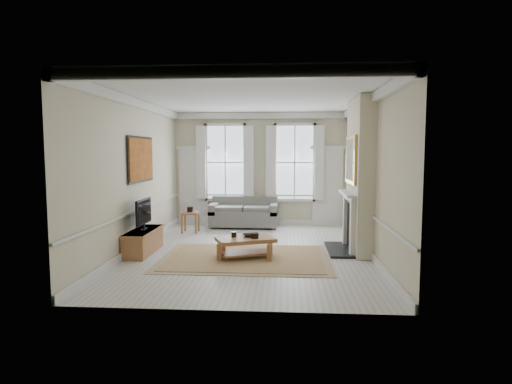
# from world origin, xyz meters

# --- Properties ---
(floor) EXTENTS (7.20, 7.20, 0.00)m
(floor) POSITION_xyz_m (0.00, 0.00, 0.00)
(floor) COLOR #B7B5AD
(floor) RESTS_ON ground
(ceiling) EXTENTS (7.20, 7.20, 0.00)m
(ceiling) POSITION_xyz_m (0.00, 0.00, 3.40)
(ceiling) COLOR white
(ceiling) RESTS_ON back_wall
(back_wall) EXTENTS (5.20, 0.00, 5.20)m
(back_wall) POSITION_xyz_m (0.00, 3.60, 1.70)
(back_wall) COLOR beige
(back_wall) RESTS_ON floor
(left_wall) EXTENTS (0.00, 7.20, 7.20)m
(left_wall) POSITION_xyz_m (-2.60, 0.00, 1.70)
(left_wall) COLOR beige
(left_wall) RESTS_ON floor
(right_wall) EXTENTS (0.00, 7.20, 7.20)m
(right_wall) POSITION_xyz_m (2.60, 0.00, 1.70)
(right_wall) COLOR beige
(right_wall) RESTS_ON floor
(window_left) EXTENTS (1.26, 0.20, 2.20)m
(window_left) POSITION_xyz_m (-1.05, 3.55, 1.90)
(window_left) COLOR #B2BCC6
(window_left) RESTS_ON back_wall
(window_right) EXTENTS (1.26, 0.20, 2.20)m
(window_right) POSITION_xyz_m (1.05, 3.55, 1.90)
(window_right) COLOR #B2BCC6
(window_right) RESTS_ON back_wall
(door_left) EXTENTS (0.90, 0.08, 2.30)m
(door_left) POSITION_xyz_m (-2.05, 3.56, 1.15)
(door_left) COLOR silver
(door_left) RESTS_ON floor
(door_right) EXTENTS (0.90, 0.08, 2.30)m
(door_right) POSITION_xyz_m (2.05, 3.56, 1.15)
(door_right) COLOR silver
(door_right) RESTS_ON floor
(painting) EXTENTS (0.05, 1.66, 1.06)m
(painting) POSITION_xyz_m (-2.56, 0.30, 2.05)
(painting) COLOR #B8671F
(painting) RESTS_ON left_wall
(chimney_breast) EXTENTS (0.35, 1.70, 3.38)m
(chimney_breast) POSITION_xyz_m (2.43, 0.20, 1.70)
(chimney_breast) COLOR beige
(chimney_breast) RESTS_ON floor
(hearth) EXTENTS (0.55, 1.50, 0.05)m
(hearth) POSITION_xyz_m (2.00, 0.20, 0.03)
(hearth) COLOR black
(hearth) RESTS_ON floor
(fireplace) EXTENTS (0.21, 1.45, 1.33)m
(fireplace) POSITION_xyz_m (2.20, 0.20, 0.73)
(fireplace) COLOR silver
(fireplace) RESTS_ON floor
(mirror) EXTENTS (0.06, 1.26, 1.06)m
(mirror) POSITION_xyz_m (2.21, 0.20, 2.05)
(mirror) COLOR #BA9033
(mirror) RESTS_ON chimney_breast
(sofa) EXTENTS (1.98, 0.96, 0.89)m
(sofa) POSITION_xyz_m (-0.44, 3.11, 0.37)
(sofa) COLOR #575755
(sofa) RESTS_ON floor
(side_table) EXTENTS (0.50, 0.50, 0.57)m
(side_table) POSITION_xyz_m (-1.84, 2.12, 0.46)
(side_table) COLOR brown
(side_table) RESTS_ON floor
(rug) EXTENTS (3.50, 2.60, 0.02)m
(rug) POSITION_xyz_m (-0.05, -0.64, 0.01)
(rug) COLOR #97744E
(rug) RESTS_ON floor
(coffee_table) EXTENTS (1.35, 1.08, 0.44)m
(coffee_table) POSITION_xyz_m (-0.05, -0.64, 0.36)
(coffee_table) COLOR brown
(coffee_table) RESTS_ON rug
(ceramic_pot_a) EXTENTS (0.11, 0.11, 0.11)m
(ceramic_pot_a) POSITION_xyz_m (-0.30, -0.59, 0.50)
(ceramic_pot_a) COLOR black
(ceramic_pot_a) RESTS_ON coffee_table
(ceramic_pot_b) EXTENTS (0.16, 0.16, 0.11)m
(ceramic_pot_b) POSITION_xyz_m (0.15, -0.69, 0.50)
(ceramic_pot_b) COLOR black
(ceramic_pot_b) RESTS_ON coffee_table
(bowl) EXTENTS (0.33, 0.33, 0.06)m
(bowl) POSITION_xyz_m (-0.00, -0.54, 0.47)
(bowl) COLOR black
(bowl) RESTS_ON coffee_table
(tv_stand) EXTENTS (0.47, 1.45, 0.52)m
(tv_stand) POSITION_xyz_m (-2.34, -0.32, 0.26)
(tv_stand) COLOR brown
(tv_stand) RESTS_ON floor
(tv) EXTENTS (0.08, 0.90, 0.68)m
(tv) POSITION_xyz_m (-2.32, -0.32, 0.91)
(tv) COLOR black
(tv) RESTS_ON tv_stand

